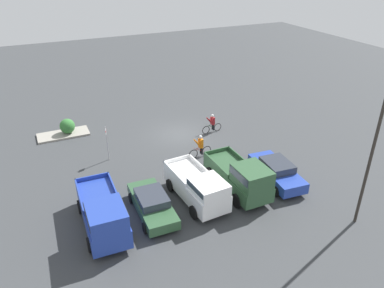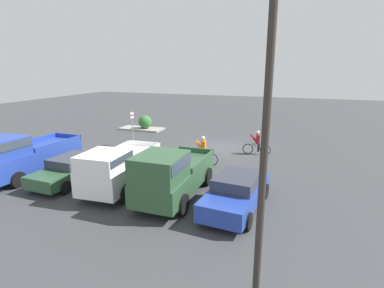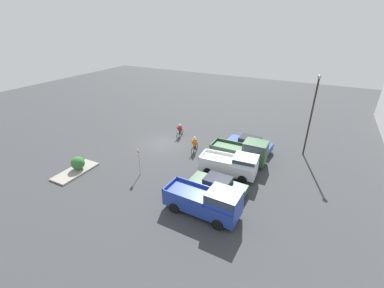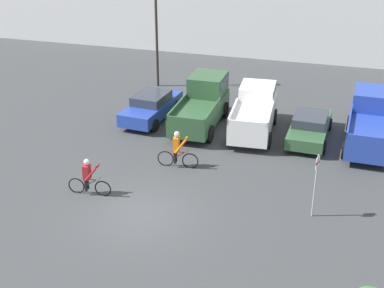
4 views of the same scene
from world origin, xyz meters
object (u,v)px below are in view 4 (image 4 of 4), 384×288
at_px(sedan_0, 152,106).
at_px(cyclist_0, 177,149).
at_px(pickup_truck_2, 371,120).
at_px(fire_lane_sign, 316,180).
at_px(pickup_truck_1, 254,111).
at_px(pickup_truck_0, 203,102).
at_px(sedan_1, 310,126).
at_px(lamppost, 156,12).
at_px(cyclist_1, 88,177).

distance_m(sedan_0, cyclist_0, 5.81).
bearing_deg(pickup_truck_2, fire_lane_sign, -104.95).
height_order(pickup_truck_1, pickup_truck_2, pickup_truck_2).
height_order(pickup_truck_0, cyclist_0, pickup_truck_0).
xyz_separation_m(pickup_truck_1, sedan_1, (2.82, -0.16, -0.44)).
xyz_separation_m(pickup_truck_0, pickup_truck_2, (8.42, -0.01, -0.03)).
relative_size(fire_lane_sign, lamppost, 0.32).
height_order(pickup_truck_2, fire_lane_sign, fire_lane_sign).
xyz_separation_m(sedan_1, lamppost, (-9.96, 5.40, 3.98)).
height_order(pickup_truck_0, pickup_truck_2, pickup_truck_0).
relative_size(sedan_1, cyclist_0, 2.45).
bearing_deg(pickup_truck_2, cyclist_0, -147.65).
height_order(pickup_truck_0, cyclist_1, pickup_truck_0).
bearing_deg(cyclist_1, cyclist_0, 50.98).
height_order(pickup_truck_2, cyclist_0, pickup_truck_2).
xyz_separation_m(sedan_1, cyclist_0, (-5.32, -4.76, 0.20)).
distance_m(pickup_truck_0, pickup_truck_2, 8.42).
bearing_deg(fire_lane_sign, lamppost, 130.74).
bearing_deg(cyclist_0, sedan_1, 41.79).
bearing_deg(fire_lane_sign, cyclist_1, -173.78).
bearing_deg(sedan_1, lamppost, 151.53).
bearing_deg(cyclist_0, cyclist_1, -129.02).
bearing_deg(fire_lane_sign, sedan_1, 96.52).
xyz_separation_m(pickup_truck_0, fire_lane_sign, (6.42, -7.51, 0.35)).
height_order(pickup_truck_0, fire_lane_sign, fire_lane_sign).
xyz_separation_m(pickup_truck_0, sedan_1, (5.60, -0.40, -0.55)).
distance_m(pickup_truck_1, fire_lane_sign, 8.13).
height_order(pickup_truck_0, pickup_truck_1, pickup_truck_0).
xyz_separation_m(pickup_truck_2, lamppost, (-12.77, 5.00, 3.46)).
bearing_deg(pickup_truck_2, pickup_truck_0, 179.96).
bearing_deg(cyclist_0, fire_lane_sign, -20.92).
relative_size(pickup_truck_1, fire_lane_sign, 1.96).
relative_size(sedan_1, lamppost, 0.57).
bearing_deg(pickup_truck_1, sedan_0, 179.88).
bearing_deg(pickup_truck_0, fire_lane_sign, -49.47).
xyz_separation_m(sedan_1, fire_lane_sign, (0.81, -7.10, 0.90)).
height_order(pickup_truck_2, cyclist_1, pickup_truck_2).
xyz_separation_m(pickup_truck_1, pickup_truck_2, (5.64, 0.24, 0.08)).
bearing_deg(sedan_0, cyclist_0, -58.03).
relative_size(pickup_truck_0, pickup_truck_2, 0.97).
relative_size(pickup_truck_2, fire_lane_sign, 2.12).
xyz_separation_m(pickup_truck_1, cyclist_0, (-2.50, -4.92, -0.23)).
height_order(cyclist_1, lamppost, lamppost).
distance_m(pickup_truck_1, pickup_truck_2, 5.64).
relative_size(pickup_truck_1, sedan_1, 1.11).
distance_m(sedan_0, pickup_truck_1, 5.59).
relative_size(pickup_truck_0, sedan_1, 1.16).
distance_m(sedan_0, sedan_1, 8.40).
xyz_separation_m(sedan_0, fire_lane_sign, (9.21, -7.27, 0.83)).
height_order(pickup_truck_1, cyclist_1, pickup_truck_1).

